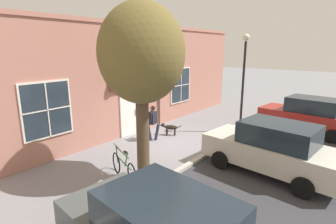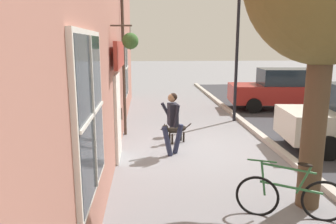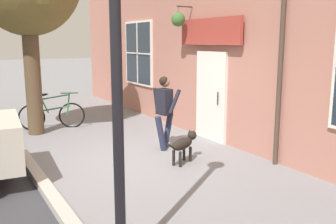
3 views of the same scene
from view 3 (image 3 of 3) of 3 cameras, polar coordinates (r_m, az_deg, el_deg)
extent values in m
plane|color=gray|center=(7.64, -4.52, -7.08)|extent=(90.00, 90.00, 0.00)
cube|color=#B2ADA3|center=(7.03, -19.52, -8.78)|extent=(0.20, 28.00, 0.12)
cube|color=#B27566|center=(8.56, 9.80, 11.84)|extent=(0.30, 18.00, 5.04)
cube|color=white|center=(8.93, 6.63, 2.41)|extent=(0.10, 1.10, 2.10)
cube|color=#232D38|center=(8.92, 6.47, 2.08)|extent=(0.03, 0.90, 1.90)
cylinder|color=#47382D|center=(8.60, 7.56, 2.07)|extent=(0.03, 0.03, 0.30)
cube|color=#AD3D33|center=(8.78, 6.32, 12.09)|extent=(0.08, 2.20, 0.60)
cylinder|color=#47382D|center=(7.21, 16.90, 9.77)|extent=(0.09, 0.09, 4.54)
cylinder|color=#47382D|center=(9.46, 2.53, 15.76)|extent=(0.44, 0.04, 0.04)
cylinder|color=#47382D|center=(9.35, 1.56, 14.72)|extent=(0.01, 0.01, 0.34)
cone|color=#2D2823|center=(9.33, 1.55, 13.37)|extent=(0.32, 0.32, 0.18)
sphere|color=#3D6B33|center=(9.34, 1.56, 13.92)|extent=(0.34, 0.34, 0.34)
cube|color=white|center=(12.15, -4.47, 8.91)|extent=(0.08, 1.82, 2.02)
cube|color=#232D38|center=(12.14, -4.60, 8.90)|extent=(0.03, 1.70, 1.90)
cube|color=white|center=(12.13, -4.69, 8.90)|extent=(0.04, 0.04, 1.90)
cube|color=white|center=(12.13, -4.69, 8.90)|extent=(0.04, 1.70, 0.04)
cylinder|color=#282D47|center=(8.34, -0.05, -2.76)|extent=(0.30, 0.17, 0.78)
cylinder|color=#282D47|center=(8.03, -1.10, -3.31)|extent=(0.30, 0.17, 0.78)
cube|color=black|center=(8.05, -0.57, 1.59)|extent=(0.27, 0.37, 0.56)
sphere|color=#936B4C|center=(8.01, -0.47, 4.60)|extent=(0.21, 0.21, 0.21)
sphere|color=black|center=(7.99, -0.64, 4.74)|extent=(0.20, 0.20, 0.20)
cylinder|color=black|center=(8.21, -1.80, 1.76)|extent=(0.17, 0.11, 0.57)
cylinder|color=black|center=(7.93, 1.03, 1.60)|extent=(0.34, 0.13, 0.52)
ellipsoid|color=black|center=(7.22, 2.18, -4.87)|extent=(0.68, 0.50, 0.22)
cylinder|color=black|center=(7.48, 2.45, -6.26)|extent=(0.06, 0.06, 0.29)
cylinder|color=black|center=(7.41, 3.42, -6.43)|extent=(0.06, 0.06, 0.29)
cylinder|color=black|center=(7.17, 0.86, -7.02)|extent=(0.06, 0.06, 0.29)
cylinder|color=black|center=(7.09, 1.86, -7.21)|extent=(0.06, 0.06, 0.29)
sphere|color=black|center=(7.52, 3.68, -3.58)|extent=(0.18, 0.18, 0.18)
cone|color=black|center=(7.61, 4.09, -3.55)|extent=(0.13, 0.13, 0.09)
cone|color=black|center=(7.51, 3.32, -2.91)|extent=(0.06, 0.06, 0.07)
cone|color=black|center=(7.46, 3.99, -3.01)|extent=(0.06, 0.06, 0.07)
cylinder|color=black|center=(6.88, 0.45, -5.23)|extent=(0.20, 0.12, 0.14)
cylinder|color=brown|center=(9.95, -19.91, 5.25)|extent=(0.39, 0.39, 2.98)
torus|color=black|center=(10.59, -14.44, -0.51)|extent=(0.67, 0.31, 0.70)
torus|color=black|center=(10.61, -20.06, -0.80)|extent=(0.67, 0.31, 0.70)
cylinder|color=#33723F|center=(10.55, -17.31, 0.41)|extent=(0.96, 0.28, 0.18)
cylinder|color=#33723F|center=(10.53, -18.34, 1.11)|extent=(0.22, 0.09, 0.48)
cylinder|color=#33723F|center=(10.50, -17.14, 2.14)|extent=(0.81, 0.24, 0.15)
cylinder|color=#33723F|center=(10.53, -14.94, 1.18)|extent=(0.12, 0.06, 0.58)
cylinder|color=#33723F|center=(10.49, -14.83, 2.81)|extent=(0.44, 0.20, 0.03)
ellipsoid|color=black|center=(10.49, -18.43, 2.51)|extent=(0.26, 0.16, 0.09)
cylinder|color=black|center=(3.59, -7.89, 8.18)|extent=(0.11, 0.11, 4.36)
camera|label=1|loc=(15.76, -45.00, 13.97)|focal=28.00mm
camera|label=2|loc=(15.60, -13.46, 12.19)|focal=35.00mm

